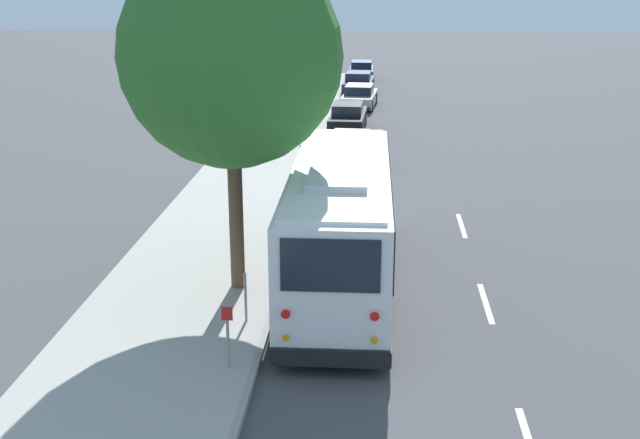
{
  "coord_description": "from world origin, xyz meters",
  "views": [
    {
      "loc": [
        -19.03,
        -0.71,
        7.75
      ],
      "look_at": [
        1.15,
        0.73,
        1.3
      ],
      "focal_mm": 45.0,
      "sensor_mm": 36.0,
      "label": 1
    }
  ],
  "objects_px": {
    "sign_post_far": "(246,297)",
    "parked_sedan_silver": "(359,97)",
    "parked_sedan_navy": "(358,83)",
    "parked_sedan_black": "(348,118)",
    "parked_sedan_tan": "(350,150)",
    "shuttle_bus": "(340,220)",
    "sign_post_near": "(228,336)",
    "parked_sedan_blue": "(361,71)",
    "fire_hydrant": "(292,183)",
    "street_tree": "(231,39)"
  },
  "relations": [
    {
      "from": "sign_post_far",
      "to": "parked_sedan_silver",
      "type": "bearing_deg",
      "value": -3.55
    },
    {
      "from": "parked_sedan_navy",
      "to": "parked_sedan_black",
      "type": "bearing_deg",
      "value": -177.98
    },
    {
      "from": "parked_sedan_silver",
      "to": "sign_post_far",
      "type": "bearing_deg",
      "value": -178.88
    },
    {
      "from": "parked_sedan_silver",
      "to": "parked_sedan_navy",
      "type": "relative_size",
      "value": 0.97
    },
    {
      "from": "parked_sedan_tan",
      "to": "shuttle_bus",
      "type": "bearing_deg",
      "value": -175.8
    },
    {
      "from": "parked_sedan_tan",
      "to": "parked_sedan_black",
      "type": "bearing_deg",
      "value": 6.42
    },
    {
      "from": "sign_post_near",
      "to": "parked_sedan_black",
      "type": "bearing_deg",
      "value": -3.27
    },
    {
      "from": "shuttle_bus",
      "to": "parked_sedan_blue",
      "type": "xyz_separation_m",
      "value": [
        37.96,
        0.3,
        -1.15
      ]
    },
    {
      "from": "parked_sedan_black",
      "to": "sign_post_far",
      "type": "distance_m",
      "value": 22.57
    },
    {
      "from": "sign_post_near",
      "to": "sign_post_far",
      "type": "distance_m",
      "value": 2.16
    },
    {
      "from": "fire_hydrant",
      "to": "parked_sedan_silver",
      "type": "bearing_deg",
      "value": -5.64
    },
    {
      "from": "parked_sedan_black",
      "to": "parked_sedan_navy",
      "type": "relative_size",
      "value": 1.01
    },
    {
      "from": "sign_post_near",
      "to": "parked_sedan_silver",
      "type": "bearing_deg",
      "value": -3.31
    },
    {
      "from": "street_tree",
      "to": "sign_post_near",
      "type": "xyz_separation_m",
      "value": [
        -4.31,
        -0.52,
        -5.31
      ]
    },
    {
      "from": "shuttle_bus",
      "to": "parked_sedan_black",
      "type": "relative_size",
      "value": 2.09
    },
    {
      "from": "parked_sedan_black",
      "to": "sign_post_near",
      "type": "relative_size",
      "value": 3.58
    },
    {
      "from": "parked_sedan_tan",
      "to": "parked_sedan_silver",
      "type": "distance_m",
      "value": 13.7
    },
    {
      "from": "shuttle_bus",
      "to": "sign_post_near",
      "type": "bearing_deg",
      "value": 156.7
    },
    {
      "from": "sign_post_near",
      "to": "sign_post_far",
      "type": "xyz_separation_m",
      "value": [
        2.16,
        0.0,
        -0.1
      ]
    },
    {
      "from": "parked_sedan_tan",
      "to": "sign_post_far",
      "type": "height_order",
      "value": "parked_sedan_tan"
    },
    {
      "from": "parked_sedan_tan",
      "to": "parked_sedan_silver",
      "type": "xyz_separation_m",
      "value": [
        13.7,
        -0.02,
        -0.02
      ]
    },
    {
      "from": "parked_sedan_tan",
      "to": "fire_hydrant",
      "type": "distance_m",
      "value": 5.34
    },
    {
      "from": "parked_sedan_silver",
      "to": "fire_hydrant",
      "type": "xyz_separation_m",
      "value": [
        -18.72,
        1.85,
        -0.04
      ]
    },
    {
      "from": "street_tree",
      "to": "sign_post_far",
      "type": "relative_size",
      "value": 7.82
    },
    {
      "from": "parked_sedan_black",
      "to": "parked_sedan_navy",
      "type": "bearing_deg",
      "value": 1.21
    },
    {
      "from": "parked_sedan_silver",
      "to": "street_tree",
      "type": "bearing_deg",
      "value": 179.74
    },
    {
      "from": "parked_sedan_tan",
      "to": "sign_post_far",
      "type": "xyz_separation_m",
      "value": [
        -15.42,
        1.79,
        0.11
      ]
    },
    {
      "from": "parked_sedan_navy",
      "to": "shuttle_bus",
      "type": "bearing_deg",
      "value": -176.36
    },
    {
      "from": "parked_sedan_tan",
      "to": "parked_sedan_silver",
      "type": "height_order",
      "value": "parked_sedan_tan"
    },
    {
      "from": "parked_sedan_blue",
      "to": "fire_hydrant",
      "type": "relative_size",
      "value": 5.14
    },
    {
      "from": "parked_sedan_black",
      "to": "sign_post_far",
      "type": "xyz_separation_m",
      "value": [
        -22.52,
        1.41,
        0.1
      ]
    },
    {
      "from": "parked_sedan_silver",
      "to": "sign_post_far",
      "type": "height_order",
      "value": "sign_post_far"
    },
    {
      "from": "parked_sedan_black",
      "to": "fire_hydrant",
      "type": "distance_m",
      "value": 12.21
    },
    {
      "from": "parked_sedan_navy",
      "to": "parked_sedan_blue",
      "type": "bearing_deg",
      "value": 2.47
    },
    {
      "from": "shuttle_bus",
      "to": "parked_sedan_silver",
      "type": "height_order",
      "value": "shuttle_bus"
    },
    {
      "from": "parked_sedan_black",
      "to": "sign_post_far",
      "type": "bearing_deg",
      "value": 178.62
    },
    {
      "from": "parked_sedan_tan",
      "to": "parked_sedan_black",
      "type": "distance_m",
      "value": 7.12
    },
    {
      "from": "fire_hydrant",
      "to": "street_tree",
      "type": "bearing_deg",
      "value": 176.69
    },
    {
      "from": "shuttle_bus",
      "to": "parked_sedan_black",
      "type": "height_order",
      "value": "shuttle_bus"
    },
    {
      "from": "sign_post_far",
      "to": "fire_hydrant",
      "type": "xyz_separation_m",
      "value": [
        10.4,
        0.04,
        -0.17
      ]
    },
    {
      "from": "shuttle_bus",
      "to": "parked_sedan_navy",
      "type": "xyz_separation_m",
      "value": [
        32.12,
        0.35,
        -1.16
      ]
    },
    {
      "from": "shuttle_bus",
      "to": "sign_post_far",
      "type": "height_order",
      "value": "shuttle_bus"
    },
    {
      "from": "shuttle_bus",
      "to": "parked_sedan_silver",
      "type": "distance_m",
      "value": 26.63
    },
    {
      "from": "shuttle_bus",
      "to": "parked_sedan_black",
      "type": "distance_m",
      "value": 20.05
    },
    {
      "from": "parked_sedan_blue",
      "to": "street_tree",
      "type": "distance_m",
      "value": 38.78
    },
    {
      "from": "parked_sedan_tan",
      "to": "fire_hydrant",
      "type": "relative_size",
      "value": 5.34
    },
    {
      "from": "parked_sedan_silver",
      "to": "sign_post_far",
      "type": "distance_m",
      "value": 29.18
    },
    {
      "from": "shuttle_bus",
      "to": "sign_post_far",
      "type": "bearing_deg",
      "value": 141.48
    },
    {
      "from": "fire_hydrant",
      "to": "parked_sedan_tan",
      "type": "bearing_deg",
      "value": -20.03
    },
    {
      "from": "parked_sedan_tan",
      "to": "street_tree",
      "type": "relative_size",
      "value": 0.48
    }
  ]
}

